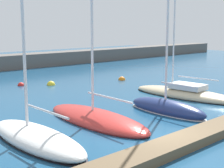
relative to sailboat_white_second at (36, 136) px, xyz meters
The scene contains 9 objects.
ground_plane 6.08m from the sailboat_white_second, 39.51° to the right, with size 120.00×120.00×0.00m, color navy.
dock_pier 7.07m from the sailboat_white_second, 48.45° to the right, with size 23.85×1.53×0.46m, color brown.
sailboat_white_second is the anchor object (origin of this frame).
sailboat_red_third 4.73m from the sailboat_white_second, 10.82° to the left, with size 3.20×8.81×15.35m.
sailboat_navy_fourth 9.55m from the sailboat_white_second, ahead, with size 1.98×6.20×13.30m.
sailboat_sand_fifth 14.85m from the sailboat_white_second, ahead, with size 3.27×9.96×15.28m.
mooring_buoy_yellow 16.83m from the sailboat_white_second, 54.41° to the left, with size 0.81×0.81×0.81m, color yellow.
mooring_buoy_red 17.07m from the sailboat_white_second, 64.06° to the left, with size 0.65×0.65×0.65m, color red.
mooring_buoy_orange 20.35m from the sailboat_white_second, 33.25° to the left, with size 0.76×0.76×0.76m, color orange.
Camera 1 is at (-13.02, -10.58, 5.72)m, focal length 54.98 mm.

